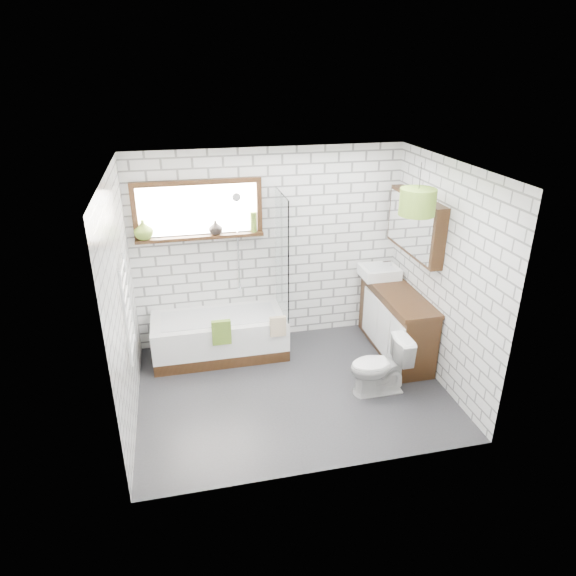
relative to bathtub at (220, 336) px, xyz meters
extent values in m
cube|color=#262629|center=(0.71, -0.94, -0.27)|extent=(3.40, 2.60, 0.01)
cube|color=white|center=(0.71, -0.94, 2.24)|extent=(3.40, 2.60, 0.01)
cube|color=white|center=(0.71, 0.37, 0.98)|extent=(3.40, 0.01, 2.50)
cube|color=white|center=(0.71, -2.24, 0.98)|extent=(3.40, 0.01, 2.50)
cube|color=white|center=(-0.99, -0.94, 0.98)|extent=(0.01, 2.60, 2.50)
cube|color=white|center=(2.42, -0.94, 0.98)|extent=(0.01, 2.60, 2.50)
cube|color=black|center=(-0.14, 0.32, 1.53)|extent=(1.52, 0.16, 0.68)
cube|color=white|center=(-0.95, -0.94, 0.93)|extent=(0.06, 0.52, 1.00)
cube|color=black|center=(2.33, -0.34, 1.38)|extent=(0.16, 1.20, 0.70)
cylinder|color=silver|center=(0.31, 0.32, 1.08)|extent=(0.02, 0.02, 1.30)
cube|color=white|center=(0.00, 0.00, 0.00)|extent=(1.64, 0.72, 0.53)
cube|color=white|center=(0.80, 0.00, 1.02)|extent=(0.02, 0.72, 1.50)
cube|color=#567723|center=(0.00, -0.36, 0.25)|extent=(0.22, 0.06, 0.30)
cube|color=tan|center=(0.67, -0.36, 0.25)|extent=(0.19, 0.05, 0.25)
cube|color=black|center=(2.18, -0.40, 0.15)|extent=(0.47, 1.45, 0.83)
cube|color=white|center=(2.12, 0.10, 0.64)|extent=(0.47, 0.41, 0.14)
cylinder|color=silver|center=(2.28, 0.10, 0.70)|extent=(0.04, 0.04, 0.16)
imported|color=white|center=(1.64, -1.20, 0.07)|extent=(0.38, 0.66, 0.67)
imported|color=olive|center=(-0.79, 0.29, 1.33)|extent=(0.26, 0.26, 0.23)
imported|color=black|center=(0.05, 0.29, 1.30)|extent=(0.21, 0.21, 0.17)
cylinder|color=olive|center=(0.51, 0.29, 1.34)|extent=(0.09, 0.09, 0.24)
cylinder|color=#567723|center=(2.01, -0.96, 1.83)|extent=(0.37, 0.37, 0.27)
camera|label=1|loc=(-0.40, -5.67, 3.16)|focal=32.00mm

